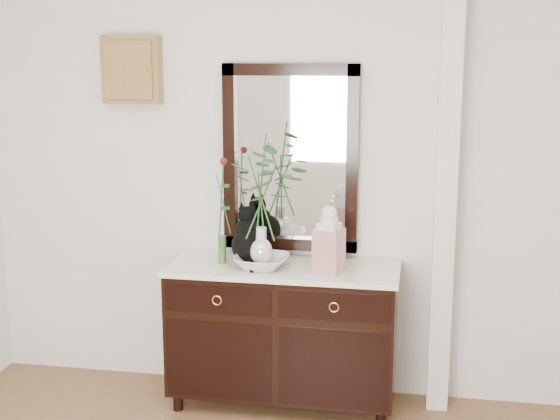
% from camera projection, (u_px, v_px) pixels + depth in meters
% --- Properties ---
extents(wall_back, '(3.60, 0.04, 2.70)m').
position_uv_depth(wall_back, '(274.00, 173.00, 4.62)').
color(wall_back, silver).
rests_on(wall_back, ground).
extents(pilaster, '(0.12, 0.20, 2.70)m').
position_uv_depth(pilaster, '(446.00, 180.00, 4.37)').
color(pilaster, silver).
rests_on(pilaster, ground).
extents(sideboard, '(1.33, 0.52, 0.82)m').
position_uv_depth(sideboard, '(283.00, 328.00, 4.55)').
color(sideboard, black).
rests_on(sideboard, ground).
extents(wall_mirror, '(0.80, 0.06, 1.10)m').
position_uv_depth(wall_mirror, '(290.00, 158.00, 4.57)').
color(wall_mirror, black).
rests_on(wall_mirror, wall_back).
extents(key_cabinet, '(0.35, 0.10, 0.40)m').
position_uv_depth(key_cabinet, '(132.00, 70.00, 4.61)').
color(key_cabinet, brown).
rests_on(key_cabinet, wall_back).
extents(cat, '(0.32, 0.35, 0.33)m').
position_uv_depth(cat, '(249.00, 235.00, 4.51)').
color(cat, black).
rests_on(cat, sideboard).
extents(lotus_bowl, '(0.33, 0.33, 0.08)m').
position_uv_depth(lotus_bowl, '(261.00, 262.00, 4.41)').
color(lotus_bowl, silver).
rests_on(lotus_bowl, sideboard).
extents(vase_branches, '(0.40, 0.40, 0.77)m').
position_uv_depth(vase_branches, '(261.00, 199.00, 4.34)').
color(vase_branches, silver).
rests_on(vase_branches, lotus_bowl).
extents(bud_vase_rose, '(0.09, 0.09, 0.63)m').
position_uv_depth(bud_vase_rose, '(222.00, 210.00, 4.46)').
color(bud_vase_rose, '#326E2C').
rests_on(bud_vase_rose, sideboard).
extents(ginger_jar, '(0.18, 0.18, 0.39)m').
position_uv_depth(ginger_jar, '(329.00, 238.00, 4.31)').
color(ginger_jar, silver).
rests_on(ginger_jar, sideboard).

